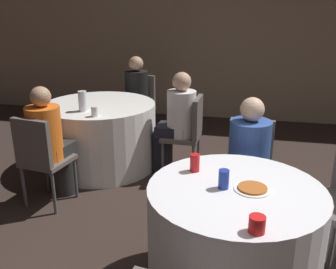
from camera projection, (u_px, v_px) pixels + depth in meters
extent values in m
cube|color=gray|center=(257.00, 33.00, 5.85)|extent=(16.00, 0.06, 2.80)
cylinder|color=silver|center=(233.00, 240.00, 2.44)|extent=(1.11, 1.11, 0.76)
cylinder|color=white|center=(101.00, 135.00, 4.39)|extent=(1.28, 1.28, 0.76)
cube|color=#59514C|center=(334.00, 204.00, 2.75)|extent=(0.56, 0.56, 0.04)
cylinder|color=#4C4C51|center=(330.00, 249.00, 2.62)|extent=(0.03, 0.03, 0.42)
cylinder|color=#4C4C51|center=(296.00, 225.00, 2.91)|extent=(0.03, 0.03, 0.42)
cylinder|color=#4C4C51|center=(329.00, 215.00, 3.04)|extent=(0.03, 0.03, 0.42)
cube|color=#59514C|center=(247.00, 176.00, 3.21)|extent=(0.43, 0.43, 0.04)
cube|color=#59514C|center=(251.00, 143.00, 3.29)|extent=(0.38, 0.08, 0.44)
cylinder|color=#4C4C51|center=(264.00, 212.00, 3.08)|extent=(0.03, 0.03, 0.42)
cylinder|color=#4C4C51|center=(223.00, 206.00, 3.18)|extent=(0.03, 0.03, 0.42)
cylinder|color=#4C4C51|center=(266.00, 193.00, 3.39)|extent=(0.03, 0.03, 0.42)
cylinder|color=#4C4C51|center=(229.00, 188.00, 3.49)|extent=(0.03, 0.03, 0.42)
cylinder|color=#4C4C51|center=(335.00, 255.00, 2.56)|extent=(0.03, 0.03, 0.42)
cube|color=#59514C|center=(181.00, 137.00, 4.15)|extent=(0.41, 0.41, 0.04)
cube|color=#59514C|center=(198.00, 117.00, 4.03)|extent=(0.06, 0.38, 0.44)
cylinder|color=#4C4C51|center=(163.00, 160.00, 4.11)|extent=(0.03, 0.03, 0.42)
cylinder|color=#4C4C51|center=(170.00, 149.00, 4.42)|extent=(0.03, 0.03, 0.42)
cylinder|color=#4C4C51|center=(193.00, 163.00, 4.03)|extent=(0.03, 0.03, 0.42)
cylinder|color=#4C4C51|center=(198.00, 152.00, 4.35)|extent=(0.03, 0.03, 0.42)
cube|color=#59514C|center=(137.00, 110.00, 5.21)|extent=(0.46, 0.46, 0.04)
cube|color=#59514C|center=(142.00, 90.00, 5.29)|extent=(0.38, 0.11, 0.44)
cylinder|color=#4C4C51|center=(143.00, 130.00, 5.08)|extent=(0.03, 0.03, 0.42)
cylinder|color=#4C4C51|center=(121.00, 127.00, 5.20)|extent=(0.03, 0.03, 0.42)
cylinder|color=#4C4C51|center=(154.00, 123.00, 5.38)|extent=(0.03, 0.03, 0.42)
cylinder|color=#4C4C51|center=(132.00, 121.00, 5.50)|extent=(0.03, 0.03, 0.42)
cube|color=#59514C|center=(48.00, 161.00, 3.52)|extent=(0.46, 0.46, 0.04)
cube|color=#59514C|center=(32.00, 143.00, 3.29)|extent=(0.38, 0.11, 0.44)
cylinder|color=#4C4C51|center=(47.00, 173.00, 3.81)|extent=(0.03, 0.03, 0.42)
cylinder|color=#4C4C51|center=(76.00, 178.00, 3.69)|extent=(0.03, 0.03, 0.42)
cylinder|color=#4C4C51|center=(24.00, 187.00, 3.51)|extent=(0.03, 0.03, 0.42)
cylinder|color=#4C4C51|center=(54.00, 193.00, 3.39)|extent=(0.03, 0.03, 0.42)
cylinder|color=#33384C|center=(243.00, 210.00, 3.08)|extent=(0.24, 0.24, 0.46)
cube|color=#33384C|center=(246.00, 174.00, 3.09)|extent=(0.35, 0.35, 0.12)
cylinder|color=#33519E|center=(249.00, 148.00, 3.12)|extent=(0.34, 0.34, 0.47)
sphere|color=#DBB293|center=(252.00, 109.00, 3.01)|extent=(0.20, 0.20, 0.20)
cylinder|color=#4C4238|center=(130.00, 129.00, 5.09)|extent=(0.24, 0.24, 0.46)
cube|color=#4C4238|center=(134.00, 107.00, 5.09)|extent=(0.35, 0.37, 0.12)
cylinder|color=black|center=(137.00, 90.00, 5.12)|extent=(0.31, 0.31, 0.52)
sphere|color=tan|center=(136.00, 64.00, 5.00)|extent=(0.20, 0.20, 0.20)
cylinder|color=black|center=(162.00, 152.00, 4.27)|extent=(0.24, 0.24, 0.46)
cube|color=black|center=(172.00, 130.00, 4.15)|extent=(0.33, 0.31, 0.12)
cylinder|color=white|center=(181.00, 113.00, 4.06)|extent=(0.31, 0.31, 0.50)
sphere|color=tan|center=(182.00, 82.00, 3.95)|extent=(0.20, 0.20, 0.20)
cylinder|color=#282828|center=(64.00, 172.00, 3.79)|extent=(0.24, 0.24, 0.46)
cube|color=#282828|center=(54.00, 150.00, 3.60)|extent=(0.34, 0.36, 0.12)
cylinder|color=orange|center=(45.00, 133.00, 3.43)|extent=(0.31, 0.31, 0.50)
sphere|color=tan|center=(40.00, 97.00, 3.32)|extent=(0.19, 0.19, 0.19)
cylinder|color=white|center=(252.00, 189.00, 2.30)|extent=(0.23, 0.23, 0.01)
cylinder|color=#B25B23|center=(253.00, 188.00, 2.29)|extent=(0.18, 0.18, 0.01)
cylinder|color=#1E38A5|center=(224.00, 179.00, 2.30)|extent=(0.07, 0.07, 0.12)
cylinder|color=red|center=(195.00, 163.00, 2.53)|extent=(0.07, 0.07, 0.12)
cylinder|color=red|center=(258.00, 224.00, 1.86)|extent=(0.08, 0.08, 0.09)
cylinder|color=silver|center=(83.00, 101.00, 3.94)|extent=(0.09, 0.09, 0.22)
cylinder|color=white|center=(95.00, 111.00, 3.77)|extent=(0.07, 0.07, 0.10)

